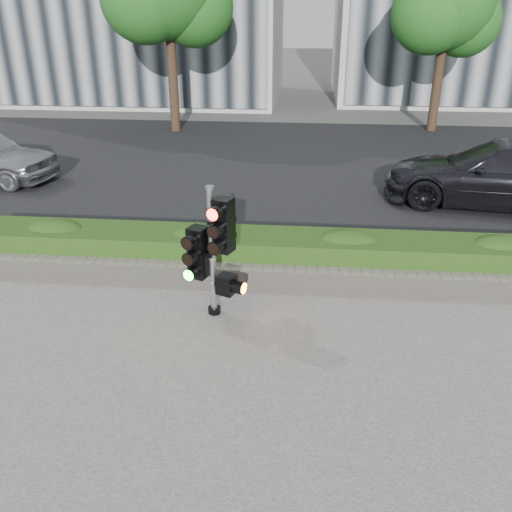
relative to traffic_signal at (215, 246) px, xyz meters
name	(u,v)px	position (x,y,z in m)	size (l,w,h in m)	color
ground	(252,348)	(0.65, -0.90, -1.20)	(120.00, 120.00, 0.00)	#51514C
sidewalk	(227,486)	(0.65, -3.40, -1.18)	(16.00, 11.00, 0.03)	#9E9389
road	(285,164)	(0.65, 9.10, -1.19)	(60.00, 13.00, 0.02)	black
curb	(268,254)	(0.65, 2.25, -1.14)	(60.00, 0.25, 0.12)	gray
stone_wall	(263,276)	(0.65, 1.00, -1.00)	(12.00, 0.32, 0.34)	gray
hedge	(266,252)	(0.65, 1.65, -0.83)	(12.00, 1.00, 0.68)	#487624
tree_right	(447,6)	(6.14, 14.65, 3.28)	(4.10, 3.58, 6.53)	black
traffic_signal	(215,246)	(0.00, 0.00, 0.00)	(0.78, 0.66, 2.12)	black
car_dark	(502,174)	(6.02, 5.75, -0.39)	(2.22, 5.47, 1.59)	black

